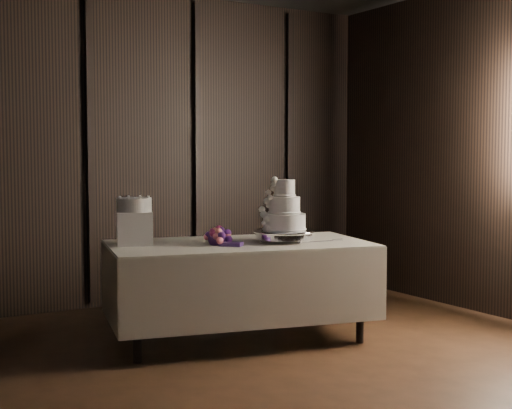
% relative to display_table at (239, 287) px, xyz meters
% --- Properties ---
extents(room, '(6.08, 7.08, 3.08)m').
position_rel_display_table_xyz_m(room, '(-0.63, -1.79, 1.08)').
color(room, black).
rests_on(room, ground).
extents(display_table, '(2.17, 1.45, 0.76)m').
position_rel_display_table_xyz_m(display_table, '(0.00, 0.00, 0.00)').
color(display_table, beige).
rests_on(display_table, ground).
extents(cake_stand, '(0.58, 0.58, 0.09)m').
position_rel_display_table_xyz_m(cake_stand, '(0.32, -0.14, 0.39)').
color(cake_stand, silver).
rests_on(cake_stand, display_table).
extents(wedding_cake, '(0.38, 0.33, 0.40)m').
position_rel_display_table_xyz_m(wedding_cake, '(0.29, -0.16, 0.59)').
color(wedding_cake, white).
rests_on(wedding_cake, cake_stand).
extents(bouquet, '(0.46, 0.45, 0.18)m').
position_rel_display_table_xyz_m(bouquet, '(-0.20, -0.03, 0.40)').
color(bouquet, '#D45B73').
rests_on(bouquet, display_table).
extents(box_pedestal, '(0.33, 0.33, 0.25)m').
position_rel_display_table_xyz_m(box_pedestal, '(-0.74, 0.29, 0.47)').
color(box_pedestal, white).
rests_on(box_pedestal, display_table).
extents(small_cake, '(0.31, 0.31, 0.10)m').
position_rel_display_table_xyz_m(small_cake, '(-0.74, 0.29, 0.65)').
color(small_cake, white).
rests_on(small_cake, box_pedestal).
extents(cake_knife, '(0.37, 0.05, 0.01)m').
position_rel_display_table_xyz_m(cake_knife, '(0.52, -0.30, 0.35)').
color(cake_knife, silver).
rests_on(cake_knife, display_table).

